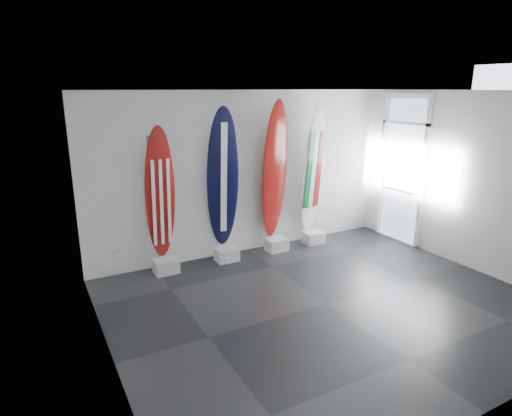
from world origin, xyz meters
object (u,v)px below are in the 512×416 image
surfboard_usa (160,194)px  surfboard_italy (313,170)px  surfboard_swiss (275,171)px  surfboard_navy (223,179)px

surfboard_usa → surfboard_italy: surfboard_italy is taller
surfboard_swiss → surfboard_italy: size_ratio=1.05×
surfboard_usa → surfboard_swiss: surfboard_swiss is taller
surfboard_swiss → surfboard_italy: (0.87, 0.00, -0.06)m
surfboard_navy → surfboard_swiss: bearing=10.0°
surfboard_usa → surfboard_italy: 3.06m
surfboard_navy → surfboard_italy: (1.93, 0.00, -0.01)m
surfboard_swiss → surfboard_usa: bearing=168.1°
surfboard_usa → surfboard_navy: surfboard_navy is taller
surfboard_usa → surfboard_swiss: bearing=-0.6°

